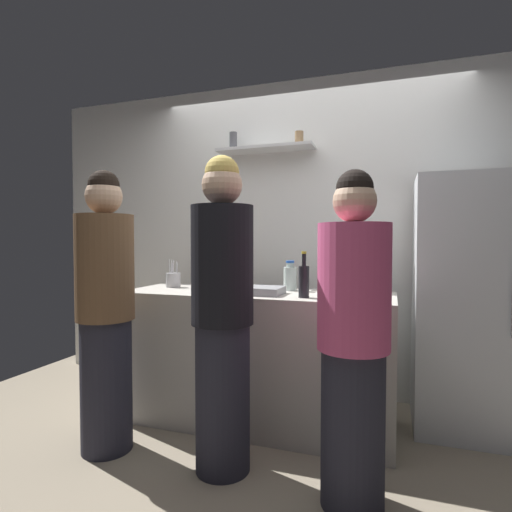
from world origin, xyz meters
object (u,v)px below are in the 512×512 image
person_pink_top (353,342)px  water_bottle_plastic (290,278)px  person_blonde (222,315)px  refrigerator (468,305)px  person_brown_jacket (105,312)px  baking_pan (257,290)px  wine_bottle_amber_glass (240,273)px  wine_bottle_green_glass (372,275)px  wine_bottle_dark_glass (304,280)px  utensil_holder (173,280)px

person_pink_top → water_bottle_plastic: bearing=-37.5°
person_blonde → person_pink_top: (0.71, -0.08, -0.07)m
refrigerator → person_blonde: bearing=-145.2°
refrigerator → person_brown_jacket: refrigerator is taller
person_blonde → person_brown_jacket: size_ratio=1.02×
baking_pan → wine_bottle_amber_glass: (-0.25, 0.33, 0.09)m
person_brown_jacket → wine_bottle_green_glass: bearing=-161.4°
wine_bottle_dark_glass → person_blonde: size_ratio=0.17×
baking_pan → water_bottle_plastic: size_ratio=1.59×
wine_bottle_amber_glass → person_pink_top: size_ratio=0.19×
wine_bottle_green_glass → refrigerator: bearing=12.1°
wine_bottle_dark_glass → person_blonde: (-0.36, -0.45, -0.16)m
baking_pan → person_pink_top: size_ratio=0.21×
wine_bottle_dark_glass → wine_bottle_amber_glass: size_ratio=0.94×
wine_bottle_dark_glass → person_pink_top: person_pink_top is taller
wine_bottle_green_glass → person_blonde: size_ratio=0.19×
utensil_holder → person_brown_jacket: (-0.04, -0.73, -0.13)m
wine_bottle_amber_glass → wine_bottle_green_glass: wine_bottle_green_glass is taller
wine_bottle_amber_glass → person_blonde: person_blonde is taller
wine_bottle_amber_glass → wine_bottle_green_glass: size_ratio=0.96×
wine_bottle_dark_glass → water_bottle_plastic: (-0.17, 0.33, -0.02)m
wine_bottle_amber_glass → baking_pan: bearing=-52.9°
person_blonde → person_pink_top: 0.71m
water_bottle_plastic → person_blonde: (-0.19, -0.79, -0.14)m
wine_bottle_amber_glass → water_bottle_plastic: 0.41m
wine_bottle_green_glass → person_brown_jacket: size_ratio=0.19×
person_blonde → person_brown_jacket: (-0.75, -0.02, -0.02)m
wine_bottle_green_glass → person_blonde: (-0.75, -0.81, -0.17)m
utensil_holder → person_pink_top: person_pink_top is taller
baking_pan → wine_bottle_dark_glass: bearing=-11.3°
utensil_holder → person_brown_jacket: bearing=-92.9°
wine_bottle_green_glass → person_blonde: person_blonde is taller
wine_bottle_amber_glass → person_pink_top: person_pink_top is taller
person_brown_jacket → person_pink_top: bearing=167.2°
wine_bottle_amber_glass → water_bottle_plastic: bearing=-8.4°
utensil_holder → wine_bottle_green_glass: bearing=4.2°
wine_bottle_green_glass → person_brown_jacket: person_brown_jacket is taller
person_pink_top → wine_bottle_green_glass: bearing=-71.2°
person_blonde → wine_bottle_green_glass: bearing=111.6°
wine_bottle_dark_glass → wine_bottle_green_glass: size_ratio=0.90×
refrigerator → wine_bottle_amber_glass: bearing=-176.4°
utensil_holder → wine_bottle_amber_glass: (0.50, 0.14, 0.06)m
wine_bottle_amber_glass → person_blonde: 0.89m
refrigerator → wine_bottle_dark_glass: size_ratio=5.83×
wine_bottle_dark_glass → person_blonde: bearing=-128.0°
refrigerator → person_brown_jacket: (-2.11, -0.97, -0.01)m
refrigerator → water_bottle_plastic: size_ratio=7.91×
refrigerator → utensil_holder: refrigerator is taller
wine_bottle_green_glass → person_blonde: 1.12m
baking_pan → wine_bottle_dark_glass: (0.33, -0.07, 0.08)m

